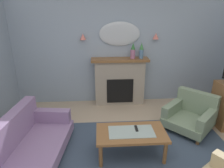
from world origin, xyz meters
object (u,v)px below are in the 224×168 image
mantel_vase_right (133,51)px  tv_remote (136,129)px  armchair_near_fireplace (191,114)px  wall_sconce_right (156,36)px  coffee_table (131,135)px  wall_sconce_left (83,37)px  wall_mirror (120,34)px  fireplace (120,82)px  floral_couch (25,146)px  mantel_vase_centre (141,51)px

mantel_vase_right → tv_remote: bearing=-96.6°
armchair_near_fireplace → wall_sconce_right: bearing=108.9°
wall_sconce_right → coffee_table: bearing=-112.7°
wall_sconce_left → tv_remote: bearing=-64.8°
wall_mirror → wall_sconce_right: (0.85, -0.05, -0.05)m
wall_mirror → tv_remote: bearing=-87.6°
wall_mirror → tv_remote: 2.39m
wall_sconce_right → coffee_table: (-0.86, -2.05, -1.28)m
fireplace → wall_sconce_left: (-0.85, 0.09, 1.09)m
floral_couch → wall_mirror: bearing=53.3°
armchair_near_fireplace → wall_sconce_left: bearing=148.5°
fireplace → wall_mirror: size_ratio=1.42×
wall_sconce_left → mantel_vase_centre: bearing=-5.1°
mantel_vase_right → floral_couch: size_ratio=0.21×
mantel_vase_centre → wall_sconce_right: size_ratio=2.64×
tv_remote → fireplace: bearing=92.6°
mantel_vase_centre → wall_mirror: wall_mirror is taller
tv_remote → armchair_near_fireplace: (1.22, 0.66, -0.15)m
wall_sconce_left → wall_sconce_right: same height
wall_mirror → floral_couch: size_ratio=0.53×
wall_sconce_left → tv_remote: 2.50m
fireplace → armchair_near_fireplace: fireplace is taller
wall_mirror → wall_sconce_left: size_ratio=6.86×
coffee_table → floral_couch: 1.63m
mantel_vase_right → wall_sconce_right: size_ratio=2.67×
tv_remote → wall_sconce_right: bearing=68.9°
floral_couch → mantel_vase_right: bearing=46.2°
mantel_vase_right → wall_sconce_left: bearing=174.0°
wall_mirror → wall_sconce_left: (-0.85, -0.05, -0.05)m
wall_mirror → coffee_table: (-0.01, -2.10, -1.33)m
wall_sconce_left → wall_sconce_right: size_ratio=1.00×
coffee_table → mantel_vase_centre: bearing=75.3°
wall_sconce_left → floral_couch: bearing=-110.1°
coffee_table → floral_couch: (-1.62, -0.08, -0.06)m
tv_remote → armchair_near_fireplace: bearing=28.5°
coffee_table → tv_remote: 0.13m
wall_sconce_right → armchair_near_fireplace: (0.45, -1.32, -1.35)m
mantel_vase_right → coffee_table: bearing=-99.1°
fireplace → wall_sconce_left: size_ratio=9.71×
wall_sconce_right → wall_sconce_left: bearing=180.0°
mantel_vase_right → wall_mirror: size_ratio=0.39×
mantel_vase_centre → armchair_near_fireplace: size_ratio=0.32×
mantel_vase_centre → wall_sconce_right: bearing=18.9°
mantel_vase_centre → wall_sconce_right: (0.35, 0.12, 0.32)m
tv_remote → armchair_near_fireplace: armchair_near_fireplace is taller
wall_sconce_left → wall_sconce_right: 1.70m
mantel_vase_centre → armchair_near_fireplace: (0.80, -1.20, -1.04)m
floral_couch → coffee_table: bearing=3.0°
mantel_vase_right → tv_remote: mantel_vase_right is taller
wall_mirror → armchair_near_fireplace: 2.36m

